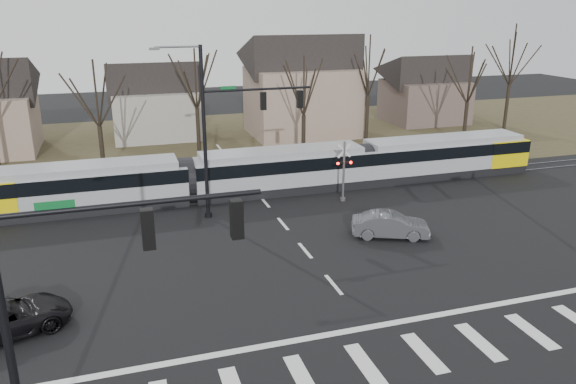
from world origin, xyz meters
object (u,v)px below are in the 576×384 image
object	(u,v)px
tram	(279,169)
suv	(5,319)
rail_crossing_signal	(344,173)
sedan	(390,225)

from	to	relation	value
tram	suv	bearing A→B (deg)	-137.66
suv	rail_crossing_signal	bearing A→B (deg)	-79.85
suv	sedan	bearing A→B (deg)	-96.82
suv	rail_crossing_signal	distance (m)	21.64
tram	sedan	distance (m)	10.31
tram	sedan	size ratio (longest dim) A/B	8.71
tram	rail_crossing_signal	size ratio (longest dim) A/B	9.77
rail_crossing_signal	tram	bearing A→B (deg)	136.70
tram	rail_crossing_signal	bearing A→B (deg)	-43.30
rail_crossing_signal	sedan	bearing A→B (deg)	-88.97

